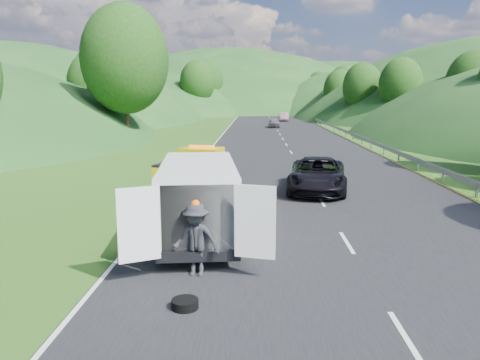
{
  "coord_description": "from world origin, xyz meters",
  "views": [
    {
      "loc": [
        0.04,
        -16.5,
        4.69
      ],
      "look_at": [
        -0.57,
        2.07,
        1.3
      ],
      "focal_mm": 35.0,
      "sensor_mm": 36.0,
      "label": 1
    }
  ],
  "objects_px": {
    "worker": "(197,275)",
    "suitcase": "(143,220)",
    "passing_suv": "(317,191)",
    "spare_tire": "(185,309)",
    "tow_truck": "(195,172)",
    "woman": "(187,218)",
    "white_van": "(198,196)",
    "child": "(189,223)"
  },
  "relations": [
    {
      "from": "tow_truck",
      "to": "child",
      "type": "relative_size",
      "value": 6.04
    },
    {
      "from": "tow_truck",
      "to": "white_van",
      "type": "xyz_separation_m",
      "value": [
        1.01,
        -6.92,
        0.34
      ]
    },
    {
      "from": "suitcase",
      "to": "spare_tire",
      "type": "distance_m",
      "value": 6.76
    },
    {
      "from": "white_van",
      "to": "woman",
      "type": "height_order",
      "value": "white_van"
    },
    {
      "from": "tow_truck",
      "to": "white_van",
      "type": "height_order",
      "value": "white_van"
    },
    {
      "from": "white_van",
      "to": "woman",
      "type": "distance_m",
      "value": 3.08
    },
    {
      "from": "passing_suv",
      "to": "child",
      "type": "bearing_deg",
      "value": -123.84
    },
    {
      "from": "white_van",
      "to": "child",
      "type": "height_order",
      "value": "white_van"
    },
    {
      "from": "white_van",
      "to": "passing_suv",
      "type": "distance_m",
      "value": 9.4
    },
    {
      "from": "tow_truck",
      "to": "woman",
      "type": "xyz_separation_m",
      "value": [
        0.22,
        -4.32,
        -1.1
      ]
    },
    {
      "from": "suitcase",
      "to": "passing_suv",
      "type": "bearing_deg",
      "value": 43.84
    },
    {
      "from": "spare_tire",
      "to": "tow_truck",
      "type": "bearing_deg",
      "value": 96.22
    },
    {
      "from": "worker",
      "to": "spare_tire",
      "type": "relative_size",
      "value": 3.18
    },
    {
      "from": "worker",
      "to": "suitcase",
      "type": "bearing_deg",
      "value": 127.8
    },
    {
      "from": "suitcase",
      "to": "passing_suv",
      "type": "xyz_separation_m",
      "value": [
        7.05,
        6.77,
        -0.31
      ]
    },
    {
      "from": "woman",
      "to": "worker",
      "type": "height_order",
      "value": "worker"
    },
    {
      "from": "woman",
      "to": "spare_tire",
      "type": "bearing_deg",
      "value": 154.94
    },
    {
      "from": "white_van",
      "to": "suitcase",
      "type": "bearing_deg",
      "value": 145.86
    },
    {
      "from": "white_van",
      "to": "child",
      "type": "bearing_deg",
      "value": 101.5
    },
    {
      "from": "suitcase",
      "to": "child",
      "type": "bearing_deg",
      "value": 24.69
    },
    {
      "from": "woman",
      "to": "suitcase",
      "type": "distance_m",
      "value": 2.03
    },
    {
      "from": "suitcase",
      "to": "white_van",
      "type": "bearing_deg",
      "value": -27.69
    },
    {
      "from": "passing_suv",
      "to": "spare_tire",
      "type": "bearing_deg",
      "value": -100.99
    },
    {
      "from": "worker",
      "to": "suitcase",
      "type": "height_order",
      "value": "worker"
    },
    {
      "from": "white_van",
      "to": "woman",
      "type": "xyz_separation_m",
      "value": [
        -0.79,
        2.6,
        -1.44
      ]
    },
    {
      "from": "worker",
      "to": "child",
      "type": "bearing_deg",
      "value": 108.42
    },
    {
      "from": "woman",
      "to": "spare_tire",
      "type": "xyz_separation_m",
      "value": [
        1.09,
        -7.77,
        0.0
      ]
    },
    {
      "from": "spare_tire",
      "to": "passing_suv",
      "type": "relative_size",
      "value": 0.1
    },
    {
      "from": "woman",
      "to": "white_van",
      "type": "bearing_deg",
      "value": 163.82
    },
    {
      "from": "spare_tire",
      "to": "worker",
      "type": "bearing_deg",
      "value": 89.61
    },
    {
      "from": "tow_truck",
      "to": "white_van",
      "type": "bearing_deg",
      "value": -67.84
    },
    {
      "from": "white_van",
      "to": "suitcase",
      "type": "distance_m",
      "value": 2.68
    },
    {
      "from": "tow_truck",
      "to": "woman",
      "type": "bearing_deg",
      "value": -73.21
    },
    {
      "from": "worker",
      "to": "suitcase",
      "type": "distance_m",
      "value": 5.0
    },
    {
      "from": "woman",
      "to": "suitcase",
      "type": "bearing_deg",
      "value": 104.26
    },
    {
      "from": "worker",
      "to": "suitcase",
      "type": "xyz_separation_m",
      "value": [
        -2.47,
        4.34,
        0.31
      ]
    },
    {
      "from": "child",
      "to": "suitcase",
      "type": "relative_size",
      "value": 1.49
    },
    {
      "from": "woman",
      "to": "child",
      "type": "relative_size",
      "value": 1.61
    },
    {
      "from": "white_van",
      "to": "worker",
      "type": "distance_m",
      "value": 3.53
    },
    {
      "from": "tow_truck",
      "to": "child",
      "type": "xyz_separation_m",
      "value": [
        0.42,
        -5.08,
        -1.1
      ]
    },
    {
      "from": "worker",
      "to": "spare_tire",
      "type": "height_order",
      "value": "worker"
    },
    {
      "from": "white_van",
      "to": "child",
      "type": "relative_size",
      "value": 8.11
    }
  ]
}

